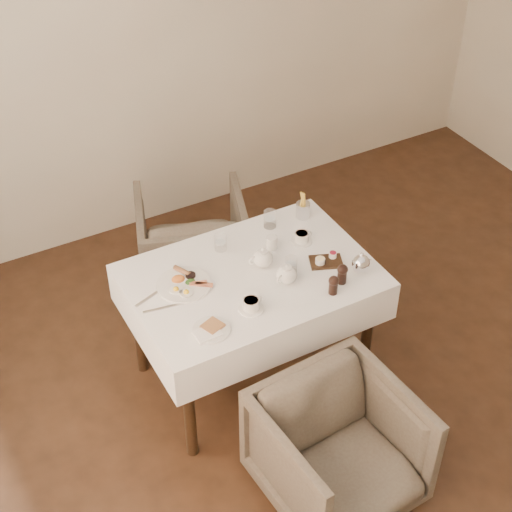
{
  "coord_description": "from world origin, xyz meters",
  "views": [
    {
      "loc": [
        -2.08,
        -1.95,
        3.42
      ],
      "look_at": [
        -0.55,
        0.85,
        0.82
      ],
      "focal_mm": 55.0,
      "sensor_mm": 36.0,
      "label": 1
    }
  ],
  "objects": [
    {
      "name": "armchair_near",
      "position": [
        -0.62,
        -0.11,
        0.32
      ],
      "size": [
        0.73,
        0.75,
        0.64
      ],
      "primitive_type": "imported",
      "rotation": [
        0.0,
        0.0,
        0.07
      ],
      "color": "#4E4339",
      "rests_on": "ground"
    },
    {
      "name": "pepper_mill_right",
      "position": [
        -0.22,
        0.52,
        0.81
      ],
      "size": [
        0.07,
        0.07,
        0.11
      ],
      "primitive_type": null,
      "rotation": [
        0.0,
        0.0,
        -0.26
      ],
      "color": "black",
      "rests_on": "table"
    },
    {
      "name": "creamer",
      "position": [
        -0.4,
        0.94,
        0.79
      ],
      "size": [
        0.07,
        0.07,
        0.07
      ],
      "primitive_type": "cylinder",
      "rotation": [
        0.0,
        0.0,
        0.2
      ],
      "color": "white",
      "rests_on": "table"
    },
    {
      "name": "glass_left",
      "position": [
        -0.65,
        1.06,
        0.8
      ],
      "size": [
        0.07,
        0.07,
        0.09
      ],
      "primitive_type": "cylinder",
      "rotation": [
        0.0,
        0.0,
        -0.07
      ],
      "color": "silver",
      "rests_on": "table"
    },
    {
      "name": "teacup_far",
      "position": [
        -0.23,
        0.91,
        0.78
      ],
      "size": [
        0.12,
        0.12,
        0.06
      ],
      "rotation": [
        0.0,
        0.0,
        -0.04
      ],
      "color": "white",
      "rests_on": "table"
    },
    {
      "name": "breakfast_plate",
      "position": [
        -0.95,
        0.89,
        0.76
      ],
      "size": [
        0.29,
        0.29,
        0.04
      ],
      "rotation": [
        0.0,
        0.0,
        -0.0
      ],
      "color": "white",
      "rests_on": "table"
    },
    {
      "name": "cutlery_fork",
      "position": [
        -1.13,
        0.89,
        0.76
      ],
      "size": [
        0.2,
        0.09,
        0.0
      ],
      "primitive_type": "cube",
      "rotation": [
        0.0,
        0.0,
        1.91
      ],
      "color": "silver",
      "rests_on": "table"
    },
    {
      "name": "teapot_centre",
      "position": [
        -0.52,
        0.83,
        0.81
      ],
      "size": [
        0.16,
        0.13,
        0.12
      ],
      "primitive_type": null,
      "rotation": [
        0.0,
        0.0,
        -0.08
      ],
      "color": "white",
      "rests_on": "table"
    },
    {
      "name": "condiment_board",
      "position": [
        -0.21,
        0.69,
        0.77
      ],
      "size": [
        0.2,
        0.17,
        0.04
      ],
      "rotation": [
        0.0,
        0.0,
        -0.39
      ],
      "color": "black",
      "rests_on": "table"
    },
    {
      "name": "glass_mid",
      "position": [
        -0.41,
        0.72,
        0.8
      ],
      "size": [
        0.08,
        0.08,
        0.09
      ],
      "primitive_type": "cylinder",
      "rotation": [
        0.0,
        0.0,
        -0.33
      ],
      "color": "silver",
      "rests_on": "table"
    },
    {
      "name": "teapot_front",
      "position": [
        -0.47,
        0.65,
        0.81
      ],
      "size": [
        0.18,
        0.16,
        0.12
      ],
      "primitive_type": null,
      "rotation": [
        0.0,
        0.0,
        0.38
      ],
      "color": "white",
      "rests_on": "table"
    },
    {
      "name": "teacup_near",
      "position": [
        -0.73,
        0.56,
        0.78
      ],
      "size": [
        0.13,
        0.13,
        0.06
      ],
      "rotation": [
        0.0,
        0.0,
        0.1
      ],
      "color": "white",
      "rests_on": "table"
    },
    {
      "name": "armchair_far",
      "position": [
        -0.54,
        1.71,
        0.32
      ],
      "size": [
        0.87,
        0.88,
        0.63
      ],
      "primitive_type": "imported",
      "rotation": [
        0.0,
        0.0,
        2.8
      ],
      "color": "#4E4339",
      "rests_on": "ground"
    },
    {
      "name": "fries_cup",
      "position": [
        -0.1,
        1.1,
        0.83
      ],
      "size": [
        0.08,
        0.08,
        0.17
      ],
      "rotation": [
        0.0,
        0.0,
        0.37
      ],
      "color": "silver",
      "rests_on": "table"
    },
    {
      "name": "table",
      "position": [
        -0.6,
        0.79,
        0.64
      ],
      "size": [
        1.28,
        0.88,
        0.75
      ],
      "color": "black",
      "rests_on": "ground"
    },
    {
      "name": "pepper_mill_left",
      "position": [
        -0.31,
        0.47,
        0.81
      ],
      "size": [
        0.06,
        0.06,
        0.11
      ],
      "primitive_type": null,
      "rotation": [
        0.0,
        0.0,
        -0.06
      ],
      "color": "black",
      "rests_on": "table"
    },
    {
      "name": "silver_pot",
      "position": [
        -0.09,
        0.54,
        0.82
      ],
      "size": [
        0.12,
        0.1,
        0.13
      ],
      "primitive_type": null,
      "rotation": [
        0.0,
        0.0,
        -0.07
      ],
      "color": "white",
      "rests_on": "table"
    },
    {
      "name": "cutlery_knife",
      "position": [
        -1.11,
        0.78,
        0.76
      ],
      "size": [
        0.21,
        0.05,
        0.0
      ],
      "primitive_type": "cube",
      "rotation": [
        0.0,
        0.0,
        1.41
      ],
      "color": "silver",
      "rests_on": "table"
    },
    {
      "name": "side_plate",
      "position": [
        -0.98,
        0.52,
        0.76
      ],
      "size": [
        0.19,
        0.19,
        0.02
      ],
      "rotation": [
        0.0,
        0.0,
        0.15
      ],
      "color": "white",
      "rests_on": "table"
    },
    {
      "name": "glass_right",
      "position": [
        -0.31,
        1.11,
        0.81
      ],
      "size": [
        0.08,
        0.08,
        0.1
      ],
      "primitive_type": "cylinder",
      "rotation": [
        0.0,
        0.0,
        0.09
      ],
      "color": "silver",
      "rests_on": "table"
    }
  ]
}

